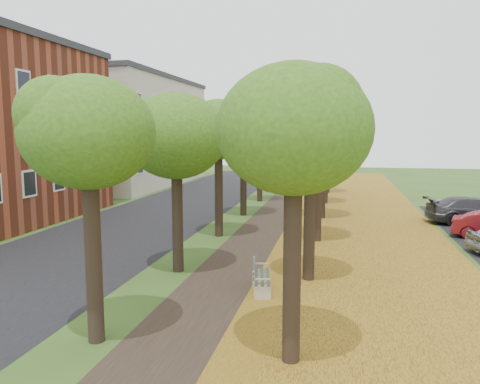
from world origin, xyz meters
The scene contains 10 objects.
ground centered at (0.00, 0.00, 0.00)m, with size 120.00×120.00×0.00m, color #2D4C19.
street_asphalt centered at (-7.50, 15.00, 0.00)m, with size 8.00×70.00×0.01m, color black.
footpath centered at (0.00, 15.00, 0.00)m, with size 3.20×70.00×0.01m, color black.
leaf_verge centered at (5.00, 15.00, 0.01)m, with size 7.50×70.00×0.01m, color #9F8D1D.
tree_row_west centered at (-2.20, 15.00, 4.89)m, with size 3.48×33.48×6.42m.
tree_row_east centered at (2.60, 15.00, 4.89)m, with size 3.48×33.48×6.42m.
building_cream centered at (-17.00, 33.00, 5.21)m, with size 10.30×20.30×10.40m.
bench centered at (1.14, 4.51, 0.46)m, with size 0.86×1.94×0.89m.
car_grey centered at (11.00, 18.08, 0.74)m, with size 2.09×5.13×1.49m, color #37363B.
car_white centered at (11.38, 19.86, 0.62)m, with size 2.07×4.49×1.25m, color white.
Camera 1 is at (3.56, -10.01, 5.14)m, focal length 35.00 mm.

